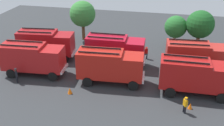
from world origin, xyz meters
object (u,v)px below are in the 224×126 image
object	(u,v)px
fire_truck_2	(195,75)
tree_2	(200,25)
fire_truck_1	(110,65)
fire_truck_4	(115,49)
fire_truck_3	(46,43)
tree_0	(83,14)
firefighter_0	(146,52)
traffic_cone_0	(190,106)
fire_truck_0	(33,57)
fire_truck_5	(196,56)
firefighter_2	(16,75)
firefighter_4	(134,67)
tree_1	(176,27)
traffic_cone_1	(82,60)
traffic_cone_2	(70,91)
firefighter_1	(185,104)

from	to	relation	value
fire_truck_2	tree_2	world-z (taller)	tree_2
fire_truck_1	fire_truck_4	world-z (taller)	same
tree_2	fire_truck_3	bearing A→B (deg)	-161.71
tree_0	tree_2	xyz separation A→B (m)	(16.81, -1.10, -0.13)
firefighter_0	traffic_cone_0	world-z (taller)	firefighter_0
fire_truck_0	fire_truck_1	distance (m)	9.04
fire_truck_5	firefighter_2	bearing A→B (deg)	-165.71
fire_truck_2	fire_truck_4	bearing A→B (deg)	152.02
fire_truck_2	traffic_cone_0	world-z (taller)	fire_truck_2
fire_truck_1	fire_truck_5	world-z (taller)	same
firefighter_0	tree_2	bearing A→B (deg)	117.06
tree_0	tree_2	world-z (taller)	tree_0
firefighter_0	fire_truck_1	bearing A→B (deg)	-28.41
fire_truck_3	fire_truck_2	bearing A→B (deg)	-21.04
fire_truck_3	traffic_cone_0	xyz separation A→B (m)	(17.91, -7.64, -1.85)
fire_truck_0	tree_2	size ratio (longest dim) A/B	1.27
firefighter_4	tree_1	world-z (taller)	tree_1
fire_truck_1	tree_1	distance (m)	13.21
fire_truck_4	traffic_cone_1	size ratio (longest dim) A/B	10.29
firefighter_4	traffic_cone_2	world-z (taller)	firefighter_4
fire_truck_4	tree_0	distance (m)	10.22
fire_truck_4	tree_0	xyz separation A→B (m)	(-6.52, 7.64, 1.88)
firefighter_4	traffic_cone_0	distance (m)	8.32
tree_1	tree_2	world-z (taller)	tree_2
fire_truck_0	fire_truck_5	world-z (taller)	same
firefighter_4	tree_2	world-z (taller)	tree_2
fire_truck_1	fire_truck_3	size ratio (longest dim) A/B	0.99
traffic_cone_1	traffic_cone_2	xyz separation A→B (m)	(0.97, -7.12, -0.01)
fire_truck_4	firefighter_1	world-z (taller)	fire_truck_4
fire_truck_3	fire_truck_5	distance (m)	18.74
firefighter_0	tree_0	xyz separation A→B (m)	(-10.15, 4.99, 3.14)
firefighter_1	tree_2	distance (m)	15.26
fire_truck_5	traffic_cone_0	bearing A→B (deg)	-100.57
fire_truck_1	firefighter_0	world-z (taller)	fire_truck_1
firefighter_1	traffic_cone_1	xyz separation A→B (m)	(-12.39, 7.97, -0.57)
tree_0	traffic_cone_2	world-z (taller)	tree_0
firefighter_1	firefighter_2	bearing A→B (deg)	144.83
fire_truck_2	tree_1	xyz separation A→B (m)	(-1.94, 11.61, 1.07)
firefighter_1	traffic_cone_1	size ratio (longest dim) A/B	2.34
fire_truck_0	traffic_cone_1	xyz separation A→B (m)	(4.53, 4.04, -1.80)
tree_1	fire_truck_2	bearing A→B (deg)	-80.49
fire_truck_2	firefighter_2	distance (m)	18.93
fire_truck_3	firefighter_2	bearing A→B (deg)	-100.92
firefighter_4	traffic_cone_2	size ratio (longest dim) A/B	2.61
fire_truck_0	traffic_cone_1	bearing A→B (deg)	37.91
fire_truck_2	traffic_cone_2	size ratio (longest dim) A/B	10.62
fire_truck_3	traffic_cone_0	world-z (taller)	fire_truck_3
firefighter_0	traffic_cone_1	xyz separation A→B (m)	(-7.82, -2.97, -0.54)
fire_truck_1	firefighter_1	bearing A→B (deg)	-29.94
fire_truck_4	tree_2	distance (m)	12.31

